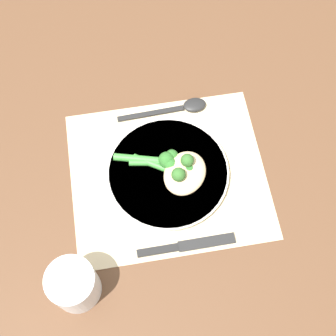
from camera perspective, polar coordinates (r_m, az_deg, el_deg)
name	(u,v)px	position (r m, az deg, el deg)	size (l,w,h in m)	color
ground_plane	(168,175)	(0.93, 0.00, -0.85)	(3.00, 3.00, 0.00)	brown
placemat	(168,175)	(0.93, 0.00, -0.80)	(0.38, 0.33, 0.00)	beige
plate	(168,172)	(0.92, 0.00, -0.54)	(0.24, 0.24, 0.01)	silver
chicken_fillet	(185,173)	(0.89, 2.07, -0.63)	(0.12, 0.12, 0.03)	#DBBC89
pesto_dollop_primary	(178,175)	(0.87, 1.29, -0.81)	(0.03, 0.03, 0.03)	#336628
pesto_dollop_secondary	(187,159)	(0.88, 2.34, 1.06)	(0.03, 0.03, 0.03)	#336628
broccoli_stalk_left	(179,172)	(0.90, 1.39, -0.44)	(0.12, 0.08, 0.03)	#3D8E38
broccoli_stalk_right	(166,163)	(0.90, -0.25, 0.65)	(0.10, 0.04, 0.03)	#3D8E38
broccoli_stalk_rear	(163,160)	(0.91, -0.66, 0.97)	(0.13, 0.06, 0.03)	#3D8E38
knife	(185,246)	(0.87, 2.06, -9.47)	(0.18, 0.02, 0.01)	black
spoon	(183,107)	(0.99, 1.87, 7.44)	(0.19, 0.04, 0.01)	black
water_glass	(74,285)	(0.83, -11.41, -13.79)	(0.08, 0.08, 0.09)	white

